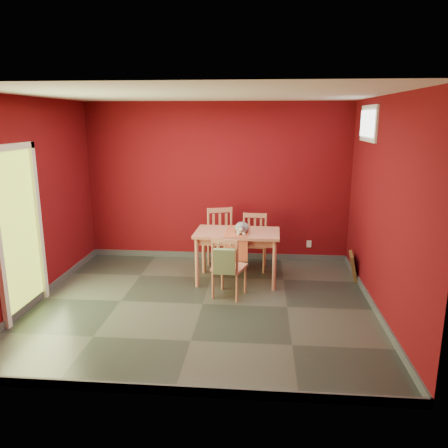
# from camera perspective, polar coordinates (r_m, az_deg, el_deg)

# --- Properties ---
(ground) EXTENTS (4.50, 4.50, 0.00)m
(ground) POSITION_cam_1_polar(r_m,az_deg,el_deg) (5.95, -2.81, -10.38)
(ground) COLOR #2D342D
(ground) RESTS_ON ground
(room_shell) EXTENTS (4.50, 4.50, 4.50)m
(room_shell) POSITION_cam_1_polar(r_m,az_deg,el_deg) (5.93, -2.82, -9.94)
(room_shell) COLOR #5C090E
(room_shell) RESTS_ON ground
(doorway) EXTENTS (0.06, 1.01, 2.13)m
(doorway) POSITION_cam_1_polar(r_m,az_deg,el_deg) (5.95, -25.29, -0.28)
(doorway) COLOR #B7D838
(doorway) RESTS_ON ground
(window) EXTENTS (0.05, 0.90, 0.50)m
(window) POSITION_cam_1_polar(r_m,az_deg,el_deg) (6.55, 18.35, 12.35)
(window) COLOR white
(window) RESTS_ON room_shell
(outlet_plate) EXTENTS (0.08, 0.02, 0.12)m
(outlet_plate) POSITION_cam_1_polar(r_m,az_deg,el_deg) (7.72, 11.04, -2.57)
(outlet_plate) COLOR silver
(outlet_plate) RESTS_ON room_shell
(dining_table) EXTENTS (1.27, 0.77, 0.78)m
(dining_table) POSITION_cam_1_polar(r_m,az_deg,el_deg) (6.53, 1.74, -1.81)
(dining_table) COLOR #BE7359
(dining_table) RESTS_ON ground
(table_runner) EXTENTS (0.36, 0.72, 0.36)m
(table_runner) POSITION_cam_1_polar(r_m,az_deg,el_deg) (6.40, 1.68, -1.72)
(table_runner) COLOR #BE5333
(table_runner) RESTS_ON dining_table
(chair_far_left) EXTENTS (0.57, 0.57, 0.98)m
(chair_far_left) POSITION_cam_1_polar(r_m,az_deg,el_deg) (7.20, -0.29, -1.83)
(chair_far_left) COLOR #BE7359
(chair_far_left) RESTS_ON ground
(chair_far_right) EXTENTS (0.45, 0.45, 0.90)m
(chair_far_right) POSITION_cam_1_polar(r_m,az_deg,el_deg) (7.17, 3.93, -2.24)
(chair_far_right) COLOR #BE7359
(chair_far_right) RESTS_ON ground
(chair_near) EXTENTS (0.51, 0.51, 0.87)m
(chair_near) POSITION_cam_1_polar(r_m,az_deg,el_deg) (6.01, 0.57, -5.53)
(chair_near) COLOR #BE7359
(chair_near) RESTS_ON ground
(tote_bag) EXTENTS (0.29, 0.18, 0.41)m
(tote_bag) POSITION_cam_1_polar(r_m,az_deg,el_deg) (5.78, 0.04, -4.90)
(tote_bag) COLOR #728E5B
(tote_bag) RESTS_ON chair_near
(cat) EXTENTS (0.24, 0.43, 0.21)m
(cat) POSITION_cam_1_polar(r_m,az_deg,el_deg) (6.42, 2.33, -0.20)
(cat) COLOR slate
(cat) RESTS_ON table_runner
(picture_frame) EXTENTS (0.19, 0.42, 0.41)m
(picture_frame) POSITION_cam_1_polar(r_m,az_deg,el_deg) (7.05, 16.48, -5.28)
(picture_frame) COLOR brown
(picture_frame) RESTS_ON ground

